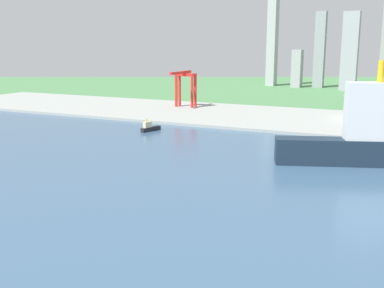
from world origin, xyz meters
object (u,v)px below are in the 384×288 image
(tugboat_small, at_px, (150,128))
(port_crane_red, at_px, (185,81))
(warehouse_main, at_px, (382,108))
(cargo_ship, at_px, (353,136))

(tugboat_small, relative_size, port_crane_red, 0.43)
(port_crane_red, height_order, warehouse_main, port_crane_red)
(port_crane_red, bearing_deg, warehouse_main, -2.17)
(cargo_ship, height_order, tugboat_small, cargo_ship)
(port_crane_red, bearing_deg, cargo_ship, -41.51)
(cargo_ship, height_order, warehouse_main, cargo_ship)
(cargo_ship, bearing_deg, tugboat_small, 165.59)
(warehouse_main, bearing_deg, tugboat_small, -143.48)
(tugboat_small, relative_size, warehouse_main, 0.32)
(cargo_ship, height_order, port_crane_red, cargo_ship)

